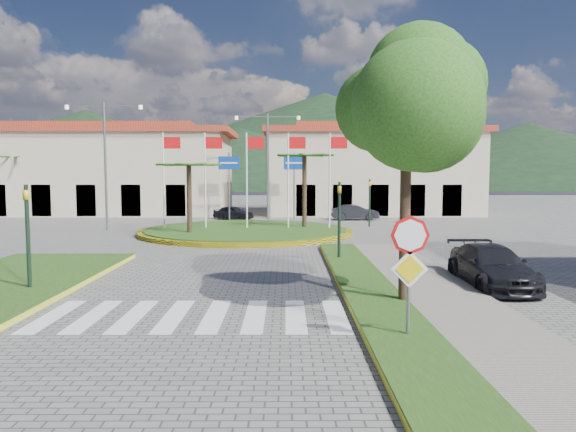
{
  "coord_description": "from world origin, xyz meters",
  "views": [
    {
      "loc": [
        2.36,
        -8.44,
        3.48
      ],
      "look_at": [
        2.43,
        8.0,
        2.16
      ],
      "focal_mm": 32.0,
      "sensor_mm": 36.0,
      "label": 1
    }
  ],
  "objects_px": {
    "car_dark_a": "(234,213)",
    "car_side_right": "(491,266)",
    "white_van": "(178,207)",
    "roundabout_island": "(246,231)",
    "car_dark_b": "(355,212)",
    "stop_sign": "(409,257)",
    "deciduous_tree": "(407,109)"
  },
  "relations": [
    {
      "from": "stop_sign",
      "to": "deciduous_tree",
      "type": "relative_size",
      "value": 0.39
    },
    {
      "from": "car_dark_a",
      "to": "car_side_right",
      "type": "relative_size",
      "value": 0.73
    },
    {
      "from": "roundabout_island",
      "to": "car_dark_b",
      "type": "relative_size",
      "value": 3.49
    },
    {
      "from": "roundabout_island",
      "to": "car_dark_b",
      "type": "xyz_separation_m",
      "value": [
        7.71,
        9.12,
        0.43
      ]
    },
    {
      "from": "deciduous_tree",
      "to": "car_dark_b",
      "type": "xyz_separation_m",
      "value": [
        2.22,
        26.12,
        -4.58
      ]
    },
    {
      "from": "stop_sign",
      "to": "car_dark_b",
      "type": "xyz_separation_m",
      "value": [
        2.82,
        29.16,
        -1.19
      ]
    },
    {
      "from": "stop_sign",
      "to": "car_dark_a",
      "type": "height_order",
      "value": "stop_sign"
    },
    {
      "from": "car_side_right",
      "to": "car_dark_b",
      "type": "bearing_deg",
      "value": 93.28
    },
    {
      "from": "roundabout_island",
      "to": "car_dark_b",
      "type": "bearing_deg",
      "value": 49.77
    },
    {
      "from": "roundabout_island",
      "to": "white_van",
      "type": "distance_m",
      "value": 16.27
    },
    {
      "from": "roundabout_island",
      "to": "stop_sign",
      "type": "height_order",
      "value": "roundabout_island"
    },
    {
      "from": "stop_sign",
      "to": "white_van",
      "type": "relative_size",
      "value": 0.58
    },
    {
      "from": "stop_sign",
      "to": "car_side_right",
      "type": "relative_size",
      "value": 0.61
    },
    {
      "from": "car_side_right",
      "to": "deciduous_tree",
      "type": "bearing_deg",
      "value": -143.44
    },
    {
      "from": "car_dark_a",
      "to": "car_side_right",
      "type": "distance_m",
      "value": 26.34
    },
    {
      "from": "deciduous_tree",
      "to": "car_dark_b",
      "type": "relative_size",
      "value": 1.87
    },
    {
      "from": "roundabout_island",
      "to": "deciduous_tree",
      "type": "xyz_separation_m",
      "value": [
        5.5,
        -17.0,
        5.01
      ]
    },
    {
      "from": "roundabout_island",
      "to": "car_dark_b",
      "type": "height_order",
      "value": "roundabout_island"
    },
    {
      "from": "roundabout_island",
      "to": "white_van",
      "type": "height_order",
      "value": "roundabout_island"
    },
    {
      "from": "deciduous_tree",
      "to": "white_van",
      "type": "distance_m",
      "value": 34.34
    },
    {
      "from": "roundabout_island",
      "to": "car_side_right",
      "type": "relative_size",
      "value": 2.9
    },
    {
      "from": "white_van",
      "to": "car_dark_b",
      "type": "bearing_deg",
      "value": -103.06
    },
    {
      "from": "stop_sign",
      "to": "car_dark_b",
      "type": "relative_size",
      "value": 0.73
    },
    {
      "from": "white_van",
      "to": "car_dark_a",
      "type": "relative_size",
      "value": 1.42
    },
    {
      "from": "roundabout_island",
      "to": "white_van",
      "type": "relative_size",
      "value": 2.8
    },
    {
      "from": "car_dark_b",
      "to": "deciduous_tree",
      "type": "bearing_deg",
      "value": 174.28
    },
    {
      "from": "white_van",
      "to": "car_side_right",
      "type": "relative_size",
      "value": 1.04
    },
    {
      "from": "car_dark_a",
      "to": "car_dark_b",
      "type": "xyz_separation_m",
      "value": [
        9.45,
        -0.41,
        0.05
      ]
    },
    {
      "from": "car_dark_b",
      "to": "stop_sign",
      "type": "bearing_deg",
      "value": 173.61
    },
    {
      "from": "car_dark_a",
      "to": "stop_sign",
      "type": "bearing_deg",
      "value": -145.96
    },
    {
      "from": "roundabout_island",
      "to": "car_dark_a",
      "type": "bearing_deg",
      "value": 100.34
    },
    {
      "from": "white_van",
      "to": "car_dark_b",
      "type": "height_order",
      "value": "white_van"
    }
  ]
}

